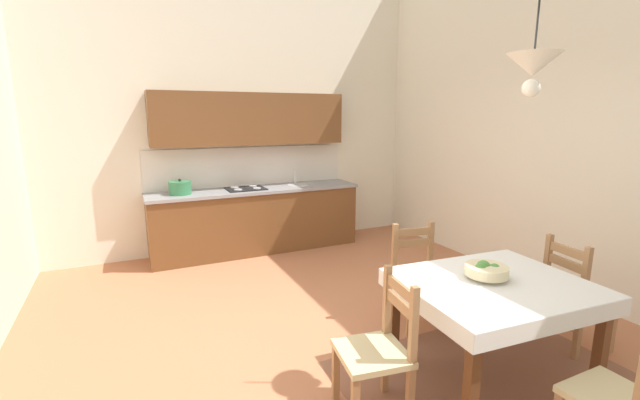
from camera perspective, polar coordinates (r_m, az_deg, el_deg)
ground_plane at (r=3.78m, az=3.07°, el=-19.56°), size 5.83×6.63×0.10m
wall_back at (r=6.12m, az=-10.90°, el=13.31°), size 5.83×0.12×4.22m
wall_right at (r=5.10m, az=31.59°, el=12.23°), size 0.12×6.63×4.22m
area_rug at (r=3.50m, az=23.13°, el=-22.26°), size 2.10×1.60×0.01m
kitchen_cabinetry at (r=5.91m, az=-8.95°, el=1.23°), size 2.91×0.63×2.20m
dining_table at (r=3.27m, az=22.68°, el=-12.33°), size 1.34×1.14×0.75m
dining_chair_kitchen_side at (r=3.95m, az=13.32°, el=-10.43°), size 0.50×0.50×0.93m
dining_chair_tv_side at (r=2.82m, az=7.99°, el=-19.76°), size 0.48×0.48×0.93m
dining_chair_window_side at (r=4.09m, az=31.60°, el=-11.14°), size 0.48×0.48×0.93m
fruit_bowl at (r=3.24m, az=21.84°, el=-8.95°), size 0.30×0.30×0.12m
pendant_lamp at (r=2.97m, az=27.20°, el=16.01°), size 0.32×0.32×0.81m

